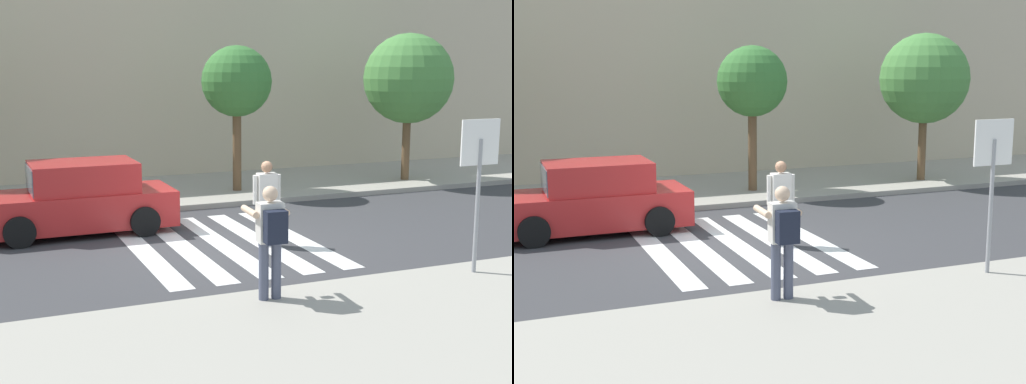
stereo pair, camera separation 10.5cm
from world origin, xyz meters
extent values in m
plane|color=#38383A|center=(0.00, 0.00, 0.00)|extent=(120.00, 120.00, 0.00)
cube|color=#9E998C|center=(0.00, -6.20, 0.07)|extent=(60.00, 6.00, 0.14)
cube|color=#9E998C|center=(0.00, 6.00, 0.07)|extent=(60.00, 4.80, 0.14)
cube|color=beige|center=(0.00, 10.40, 3.82)|extent=(56.00, 4.00, 7.64)
cube|color=silver|center=(-1.60, 0.20, 0.00)|extent=(0.44, 5.20, 0.01)
cube|color=silver|center=(-0.80, 0.20, 0.00)|extent=(0.44, 5.20, 0.01)
cube|color=silver|center=(0.00, 0.20, 0.00)|extent=(0.44, 5.20, 0.01)
cube|color=silver|center=(0.80, 0.20, 0.00)|extent=(0.44, 5.20, 0.01)
cube|color=silver|center=(1.60, 0.20, 0.00)|extent=(0.44, 5.20, 0.01)
cylinder|color=gray|center=(3.13, -3.74, 1.27)|extent=(0.07, 0.07, 2.26)
cube|color=white|center=(3.13, -3.73, 2.35)|extent=(0.76, 0.03, 0.76)
cube|color=red|center=(3.13, -3.71, 2.35)|extent=(0.66, 0.02, 0.66)
cylinder|color=#474C60|center=(-0.73, -3.68, 0.58)|extent=(0.15, 0.15, 0.88)
cylinder|color=#474C60|center=(-0.53, -3.69, 0.58)|extent=(0.15, 0.15, 0.88)
cube|color=silver|center=(-0.63, -3.68, 1.32)|extent=(0.39, 0.26, 0.60)
sphere|color=beige|center=(-0.63, -3.68, 1.75)|extent=(0.23, 0.23, 0.23)
cylinder|color=beige|center=(-0.85, -3.45, 1.46)|extent=(0.13, 0.58, 0.10)
cylinder|color=beige|center=(-0.37, -3.48, 1.46)|extent=(0.13, 0.58, 0.10)
cube|color=black|center=(-0.60, -3.28, 1.49)|extent=(0.15, 0.11, 0.10)
cube|color=black|center=(-0.64, -3.91, 1.30)|extent=(0.33, 0.22, 0.48)
cylinder|color=#474C60|center=(0.69, -0.29, 0.44)|extent=(0.15, 0.15, 0.88)
cylinder|color=#474C60|center=(0.89, -0.31, 0.44)|extent=(0.15, 0.15, 0.88)
cube|color=silver|center=(0.79, -0.30, 1.18)|extent=(0.40, 0.27, 0.60)
sphere|color=#A37556|center=(0.79, -0.30, 1.61)|extent=(0.23, 0.23, 0.23)
cylinder|color=silver|center=(0.55, -0.28, 1.16)|extent=(0.10, 0.10, 0.58)
cylinder|color=silver|center=(1.03, -0.32, 1.16)|extent=(0.10, 0.10, 0.58)
cube|color=red|center=(-2.54, 2.30, 0.53)|extent=(4.10, 1.70, 0.76)
cube|color=red|center=(-2.39, 2.30, 1.23)|extent=(2.20, 1.56, 0.64)
cube|color=slate|center=(-3.46, 2.30, 1.23)|extent=(0.10, 1.50, 0.54)
cube|color=slate|center=(-1.42, 2.30, 1.23)|extent=(0.10, 1.50, 0.51)
cylinder|color=black|center=(-3.81, 1.45, 0.32)|extent=(0.64, 0.22, 0.64)
cylinder|color=black|center=(-3.81, 3.15, 0.32)|extent=(0.64, 0.22, 0.64)
cylinder|color=black|center=(-1.27, 1.45, 0.32)|extent=(0.64, 0.22, 0.64)
cylinder|color=black|center=(-1.27, 3.15, 0.32)|extent=(0.64, 0.22, 0.64)
cylinder|color=brown|center=(2.25, 5.12, 1.35)|extent=(0.24, 0.24, 2.42)
sphere|color=#387533|center=(2.25, 5.12, 3.14)|extent=(1.92, 1.92, 1.92)
cylinder|color=brown|center=(7.60, 4.87, 1.25)|extent=(0.24, 0.24, 2.23)
sphere|color=#47843D|center=(7.60, 4.87, 3.17)|extent=(2.65, 2.65, 2.65)
camera|label=1|loc=(-4.76, -13.07, 3.65)|focal=50.00mm
camera|label=2|loc=(-4.67, -13.11, 3.65)|focal=50.00mm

